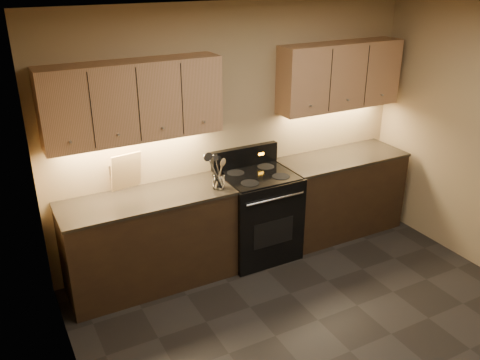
% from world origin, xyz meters
% --- Properties ---
extents(floor, '(4.00, 4.00, 0.00)m').
position_xyz_m(floor, '(0.00, 0.00, 0.00)').
color(floor, black).
rests_on(floor, ground).
extents(ceiling, '(4.00, 4.00, 0.00)m').
position_xyz_m(ceiling, '(0.00, 0.00, 2.60)').
color(ceiling, silver).
rests_on(ceiling, wall_back).
extents(wall_back, '(4.00, 0.04, 2.60)m').
position_xyz_m(wall_back, '(0.00, 2.00, 1.30)').
color(wall_back, '#9A7D5A').
rests_on(wall_back, ground).
extents(wall_left, '(0.04, 4.00, 2.60)m').
position_xyz_m(wall_left, '(-2.00, 0.00, 1.30)').
color(wall_left, '#9A7D5A').
rests_on(wall_left, ground).
extents(counter_left, '(1.62, 0.62, 0.93)m').
position_xyz_m(counter_left, '(-1.10, 1.70, 0.47)').
color(counter_left, black).
rests_on(counter_left, ground).
extents(counter_right, '(1.46, 0.62, 0.93)m').
position_xyz_m(counter_right, '(1.18, 1.70, 0.47)').
color(counter_right, black).
rests_on(counter_right, ground).
extents(stove, '(0.76, 0.68, 1.14)m').
position_xyz_m(stove, '(0.08, 1.68, 0.48)').
color(stove, black).
rests_on(stove, ground).
extents(upper_cab_left, '(1.60, 0.30, 0.70)m').
position_xyz_m(upper_cab_left, '(-1.10, 1.85, 1.80)').
color(upper_cab_left, tan).
rests_on(upper_cab_left, wall_back).
extents(upper_cab_right, '(1.44, 0.30, 0.70)m').
position_xyz_m(upper_cab_right, '(1.18, 1.85, 1.80)').
color(upper_cab_right, tan).
rests_on(upper_cab_right, wall_back).
extents(outlet_plate, '(0.08, 0.01, 0.12)m').
position_xyz_m(outlet_plate, '(-1.30, 1.99, 1.12)').
color(outlet_plate, '#B2B5BA').
rests_on(outlet_plate, wall_back).
extents(utensil_crock, '(0.14, 0.14, 0.14)m').
position_xyz_m(utensil_crock, '(-0.42, 1.57, 1.00)').
color(utensil_crock, white).
rests_on(utensil_crock, counter_left).
extents(cutting_board, '(0.30, 0.13, 0.37)m').
position_xyz_m(cutting_board, '(-1.20, 1.96, 1.11)').
color(cutting_board, tan).
rests_on(cutting_board, counter_left).
extents(wooden_spoon, '(0.14, 0.06, 0.29)m').
position_xyz_m(wooden_spoon, '(-0.45, 1.57, 1.09)').
color(wooden_spoon, tan).
rests_on(wooden_spoon, utensil_crock).
extents(black_spoon, '(0.09, 0.09, 0.31)m').
position_xyz_m(black_spoon, '(-0.43, 1.59, 1.10)').
color(black_spoon, black).
rests_on(black_spoon, utensil_crock).
extents(black_turner, '(0.20, 0.17, 0.37)m').
position_xyz_m(black_turner, '(-0.41, 1.55, 1.12)').
color(black_turner, black).
rests_on(black_turner, utensil_crock).
extents(steel_spatula, '(0.18, 0.14, 0.37)m').
position_xyz_m(steel_spatula, '(-0.39, 1.58, 1.12)').
color(steel_spatula, silver).
rests_on(steel_spatula, utensil_crock).
extents(steel_skimmer, '(0.25, 0.13, 0.41)m').
position_xyz_m(steel_skimmer, '(-0.39, 1.55, 1.15)').
color(steel_skimmer, silver).
rests_on(steel_skimmer, utensil_crock).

